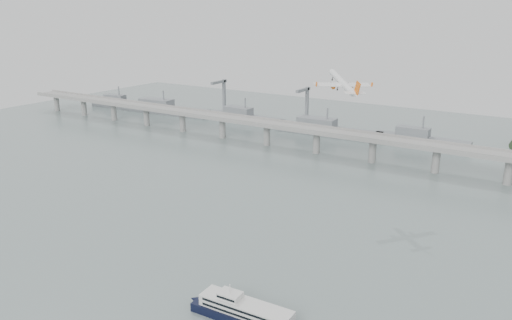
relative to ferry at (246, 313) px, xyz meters
The scene contains 5 objects.
ground 63.03m from the ferry, 146.14° to the left, with size 900.00×900.00×0.00m, color slate.
bridge 241.43m from the ferry, 102.80° to the left, with size 800.00×22.00×23.90m.
distant_fleet 364.94m from the ferry, 124.67° to the left, with size 453.00×60.90×40.00m.
ferry is the anchor object (origin of this frame).
airliner 161.03m from the ferry, 98.92° to the left, with size 34.36×32.92×15.49m.
Camera 1 is at (147.79, -178.58, 120.17)m, focal length 35.00 mm.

